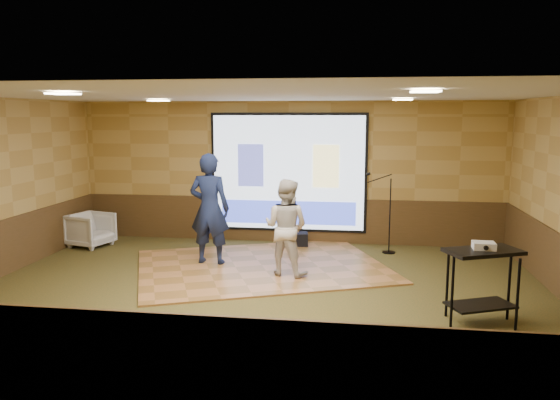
# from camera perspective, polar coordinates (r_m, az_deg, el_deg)

# --- Properties ---
(ground) EXTENTS (9.00, 9.00, 0.00)m
(ground) POSITION_cam_1_polar(r_m,az_deg,el_deg) (8.53, -2.15, -9.63)
(ground) COLOR #2C3B1B
(ground) RESTS_ON ground
(room_shell) EXTENTS (9.04, 7.04, 3.02)m
(room_shell) POSITION_cam_1_polar(r_m,az_deg,el_deg) (8.12, -2.23, 4.54)
(room_shell) COLOR #B09049
(room_shell) RESTS_ON ground
(wainscot_back) EXTENTS (9.00, 0.04, 0.95)m
(wainscot_back) POSITION_cam_1_polar(r_m,az_deg,el_deg) (11.75, 0.87, -2.09)
(wainscot_back) COLOR #453217
(wainscot_back) RESTS_ON ground
(wainscot_front) EXTENTS (9.00, 0.04, 0.95)m
(wainscot_front) POSITION_cam_1_polar(r_m,az_deg,el_deg) (5.21, -9.32, -16.58)
(wainscot_front) COLOR #453217
(wainscot_front) RESTS_ON ground
(projector_screen) EXTENTS (3.32, 0.06, 2.52)m
(projector_screen) POSITION_cam_1_polar(r_m,az_deg,el_deg) (11.56, 0.85, 2.74)
(projector_screen) COLOR black
(projector_screen) RESTS_ON room_shell
(downlight_nw) EXTENTS (0.32, 0.32, 0.02)m
(downlight_nw) POSITION_cam_1_polar(r_m,az_deg,el_deg) (10.43, -12.59, 10.10)
(downlight_nw) COLOR #FFE9BF
(downlight_nw) RESTS_ON room_shell
(downlight_ne) EXTENTS (0.32, 0.32, 0.02)m
(downlight_ne) POSITION_cam_1_polar(r_m,az_deg,el_deg) (9.79, 12.69, 10.19)
(downlight_ne) COLOR #FFE9BF
(downlight_ne) RESTS_ON room_shell
(downlight_sw) EXTENTS (0.32, 0.32, 0.02)m
(downlight_sw) POSITION_cam_1_polar(r_m,az_deg,el_deg) (7.43, -21.72, 10.29)
(downlight_sw) COLOR #FFE9BF
(downlight_sw) RESTS_ON room_shell
(downlight_se) EXTENTS (0.32, 0.32, 0.02)m
(downlight_se) POSITION_cam_1_polar(r_m,az_deg,el_deg) (6.51, 14.95, 10.90)
(downlight_se) COLOR #FFE9BF
(downlight_se) RESTS_ON room_shell
(dance_floor) EXTENTS (5.22, 4.66, 0.03)m
(dance_floor) POSITION_cam_1_polar(r_m,az_deg,el_deg) (9.90, -1.92, -6.91)
(dance_floor) COLOR #AB713E
(dance_floor) RESTS_ON ground
(player_left) EXTENTS (0.76, 0.52, 2.01)m
(player_left) POSITION_cam_1_polar(r_m,az_deg,el_deg) (9.92, -7.37, -0.90)
(player_left) COLOR #151F43
(player_left) RESTS_ON dance_floor
(player_right) EXTENTS (0.94, 0.83, 1.63)m
(player_right) POSITION_cam_1_polar(r_m,az_deg,el_deg) (9.17, 0.63, -2.85)
(player_right) COLOR beige
(player_right) RESTS_ON dance_floor
(av_table) EXTENTS (0.94, 0.50, 0.99)m
(av_table) POSITION_cam_1_polar(r_m,az_deg,el_deg) (7.59, 20.38, -7.02)
(av_table) COLOR black
(av_table) RESTS_ON ground
(projector) EXTENTS (0.29, 0.24, 0.09)m
(projector) POSITION_cam_1_polar(r_m,az_deg,el_deg) (7.53, 20.52, -4.48)
(projector) COLOR silver
(projector) RESTS_ON av_table
(mic_stand) EXTENTS (0.63, 0.26, 1.60)m
(mic_stand) POSITION_cam_1_polar(r_m,az_deg,el_deg) (10.99, 11.07, -2.92)
(mic_stand) COLOR black
(mic_stand) RESTS_ON ground
(banquet_chair) EXTENTS (0.96, 0.94, 0.70)m
(banquet_chair) POSITION_cam_1_polar(r_m,az_deg,el_deg) (11.98, -19.16, -2.97)
(banquet_chair) COLOR gray
(banquet_chair) RESTS_ON ground
(duffel_bag) EXTENTS (0.52, 0.38, 0.30)m
(duffel_bag) POSITION_cam_1_polar(r_m,az_deg,el_deg) (11.34, 1.70, -4.18)
(duffel_bag) COLOR black
(duffel_bag) RESTS_ON ground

